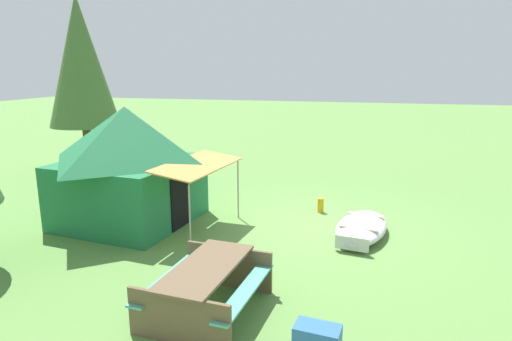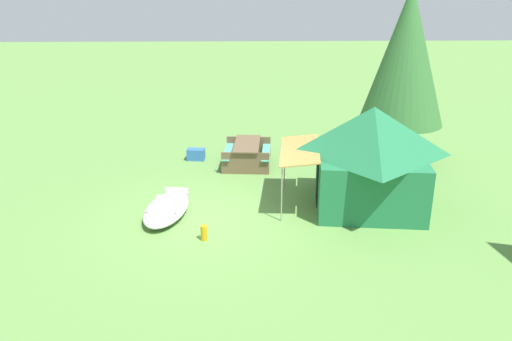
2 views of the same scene
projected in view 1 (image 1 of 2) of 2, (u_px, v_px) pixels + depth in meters
The scene contains 7 objects.
ground_plane at pixel (309, 227), 10.43m from camera, with size 80.00×80.00×0.00m, color #5E8C43.
beached_rowboat at pixel (361, 227), 9.83m from camera, with size 2.43×1.39×0.38m.
canvas_cabin_tent at pixel (128, 163), 10.47m from camera, with size 3.38×4.20×2.80m.
picnic_table at pixel (206, 282), 6.67m from camera, with size 2.05×1.68×0.77m.
cooler_box at pixel (317, 340), 5.76m from camera, with size 0.60×0.35×0.39m, color #2E63AE.
fuel_can at pixel (321, 205), 11.44m from camera, with size 0.16×0.16×0.38m, color gold.
pine_tree_back_left at pixel (81, 62), 15.29m from camera, with size 2.42×2.42×6.15m.
Camera 1 is at (-9.84, -1.35, 3.67)m, focal length 30.84 mm.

